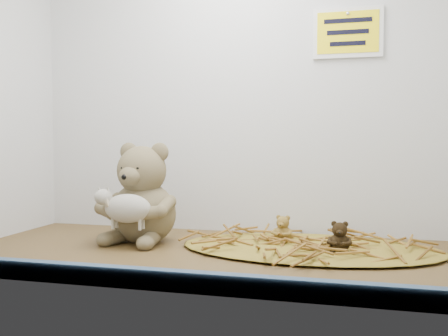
% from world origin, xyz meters
% --- Properties ---
extents(alcove_shell, '(1.20, 0.60, 0.90)m').
position_xyz_m(alcove_shell, '(0.00, 0.09, 0.45)').
color(alcove_shell, '#483319').
rests_on(alcove_shell, ground).
extents(front_rail, '(1.19, 0.02, 0.04)m').
position_xyz_m(front_rail, '(0.00, -0.29, 0.02)').
color(front_rail, '#3E5B76').
rests_on(front_rail, shelf_floor).
extents(straw_bed, '(0.62, 0.36, 0.01)m').
position_xyz_m(straw_bed, '(0.22, 0.10, 0.01)').
color(straw_bed, olive).
rests_on(straw_bed, shelf_floor).
extents(main_teddy, '(0.23, 0.24, 0.26)m').
position_xyz_m(main_teddy, '(-0.21, 0.10, 0.13)').
color(main_teddy, '#7D6B4C').
rests_on(main_teddy, shelf_floor).
extents(toy_lamb, '(0.15, 0.09, 0.10)m').
position_xyz_m(toy_lamb, '(-0.21, 0.01, 0.10)').
color(toy_lamb, '#B4B2A2').
rests_on(toy_lamb, main_teddy).
extents(mini_teddy_tan, '(0.06, 0.06, 0.07)m').
position_xyz_m(mini_teddy_tan, '(0.15, 0.14, 0.05)').
color(mini_teddy_tan, olive).
rests_on(mini_teddy_tan, straw_bed).
extents(mini_teddy_brown, '(0.06, 0.06, 0.07)m').
position_xyz_m(mini_teddy_brown, '(0.29, 0.06, 0.05)').
color(mini_teddy_brown, black).
rests_on(mini_teddy_brown, straw_bed).
extents(wall_sign, '(0.16, 0.01, 0.11)m').
position_xyz_m(wall_sign, '(0.30, 0.29, 0.55)').
color(wall_sign, yellow).
rests_on(wall_sign, back_wall).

